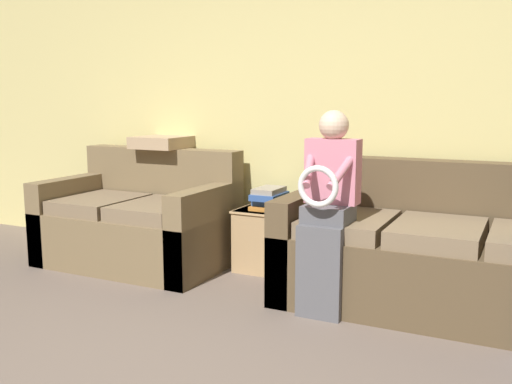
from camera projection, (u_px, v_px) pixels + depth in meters
wall_back at (321, 108)px, 4.44m from camera, size 7.71×0.06×2.55m
couch_main at (440, 257)px, 3.67m from camera, size 2.01×0.96×0.92m
couch_side at (140, 223)px, 4.70m from camera, size 1.49×0.93×0.93m
child_left_seated at (328, 203)px, 3.53m from camera, size 0.34×0.38×1.27m
side_shelf at (269, 238)px, 4.50m from camera, size 0.46×0.44×0.49m
book_stack at (269, 198)px, 4.45m from camera, size 0.24×0.32×0.17m
throw_pillow at (162, 142)px, 4.87m from camera, size 0.42×0.42×0.10m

